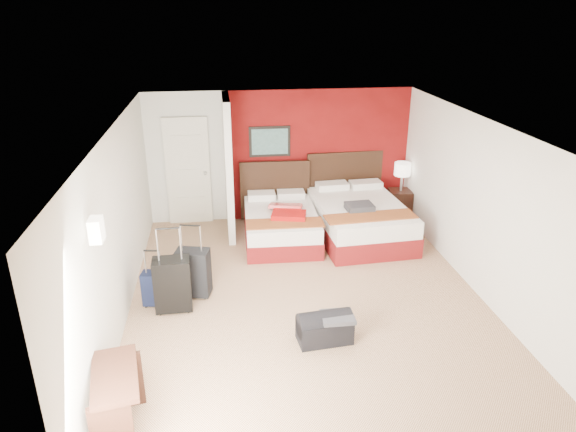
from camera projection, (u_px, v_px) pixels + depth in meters
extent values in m
plane|color=tan|center=(308.00, 301.00, 7.50)|extent=(6.50, 6.50, 0.00)
cube|color=silver|center=(280.00, 156.00, 10.01)|extent=(5.00, 0.04, 2.50)
cube|color=silver|center=(117.00, 230.00, 6.72)|extent=(0.04, 6.50, 2.50)
cube|color=black|center=(270.00, 141.00, 9.82)|extent=(0.78, 0.03, 0.58)
cube|color=white|center=(96.00, 230.00, 5.11)|extent=(0.12, 0.20, 0.24)
cube|color=maroon|center=(319.00, 155.00, 10.09)|extent=(3.50, 0.04, 2.50)
cube|color=silver|center=(229.00, 167.00, 9.30)|extent=(0.12, 1.20, 2.50)
cube|color=silver|center=(188.00, 171.00, 9.83)|extent=(0.82, 0.06, 2.05)
cube|color=white|center=(281.00, 226.00, 9.33)|extent=(1.33, 1.85, 0.54)
cube|color=white|center=(359.00, 220.00, 9.45)|extent=(1.64, 2.24, 0.64)
cube|color=#AF100F|center=(287.00, 211.00, 9.13)|extent=(0.74, 0.91, 0.10)
cube|color=#3C3D42|center=(359.00, 207.00, 9.02)|extent=(0.48, 0.39, 0.11)
cube|color=black|center=(399.00, 205.00, 10.25)|extent=(0.48, 0.48, 0.59)
cylinder|color=white|center=(402.00, 177.00, 10.03)|extent=(0.35, 0.35, 0.55)
cube|color=black|center=(173.00, 286.00, 7.14)|extent=(0.50, 0.32, 0.75)
cube|color=black|center=(194.00, 274.00, 7.52)|extent=(0.52, 0.39, 0.69)
cube|color=black|center=(156.00, 290.00, 7.31)|extent=(0.38, 0.27, 0.48)
cube|color=black|center=(325.00, 329.00, 6.55)|extent=(0.70, 0.42, 0.34)
cube|color=#3D3D43|center=(338.00, 317.00, 6.45)|extent=(0.40, 0.34, 0.05)
cube|color=black|center=(119.00, 403.00, 5.09)|extent=(0.56, 0.91, 0.70)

